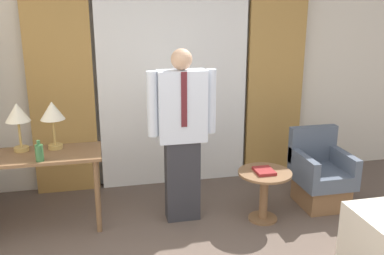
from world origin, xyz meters
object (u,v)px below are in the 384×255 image
Objects in this scene: bottle_by_lamp at (39,152)px; table_lamp_right at (52,114)px; side_table at (264,187)px; desk at (39,166)px; book at (264,171)px; armchair at (320,177)px; person at (182,131)px; table_lamp_left at (18,115)px.

table_lamp_right is at bearing 71.62° from bottle_by_lamp.
bottle_by_lamp reaches higher than side_table.
bottle_by_lamp is 2.20m from side_table.
bottle_by_lamp is (0.05, -0.20, 0.20)m from desk.
book is at bearing -141.35° from side_table.
desk is 0.52m from table_lamp_right.
book is (-0.76, -0.22, 0.22)m from armchair.
armchair is 0.82m from book.
side_table is (-0.74, -0.21, 0.04)m from armchair.
table_lamp_right is 0.27× the size of person.
table_lamp_right reaches higher than side_table.
person reaches higher than desk.
book is at bearing -3.71° from bottle_by_lamp.
armchair reaches higher than side_table.
bottle_by_lamp is at bearing -108.38° from table_lamp_right.
book is at bearing -13.08° from table_lamp_right.
desk is 2.23m from side_table.
desk is 0.68× the size of person.
person reaches higher than table_lamp_right.
book is at bearing -16.20° from person.
armchair is (3.08, -0.24, -0.81)m from table_lamp_left.
armchair is 0.77m from side_table.
side_table is at bearing 38.65° from book.
table_lamp_right is 2.15m from book.
book is (2.12, -0.14, -0.31)m from bottle_by_lamp.
person reaches higher than book.
table_lamp_left reaches higher than armchair.
side_table is 0.18m from book.
table_lamp_left is (-0.16, 0.13, 0.48)m from desk.
table_lamp_left is 2.51m from side_table.
person is at bearing 3.91° from bottle_by_lamp.
side_table is (0.80, -0.22, -0.59)m from person.
table_lamp_right is 1.26m from person.
person reaches higher than armchair.
table_lamp_left is 2.42× the size of bottle_by_lamp.
bottle_by_lamp is at bearing -178.29° from armchair.
armchair is at bearing -2.23° from desk.
side_table is at bearing -12.68° from table_lamp_right.
side_table is at bearing -11.01° from table_lamp_left.
armchair is (2.77, -0.24, -0.81)m from table_lamp_right.
table_lamp_left is at bearing 168.99° from side_table.
armchair is at bearing 16.46° from book.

